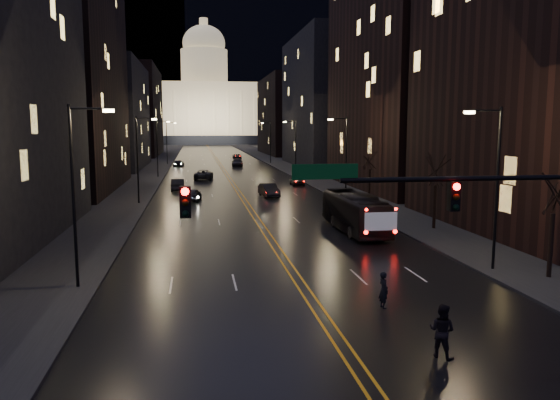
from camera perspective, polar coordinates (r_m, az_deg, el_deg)
name	(u,v)px	position (r m, az deg, el deg)	size (l,w,h in m)	color
ground	(351,360)	(19.67, 7.47, -16.23)	(900.00, 900.00, 0.00)	black
road	(215,157)	(147.54, -6.84, 4.53)	(20.00, 320.00, 0.02)	black
sidewalk_left	(161,157)	(147.71, -12.30, 4.44)	(8.00, 320.00, 0.16)	black
sidewalk_right	(266,156)	(148.69, -1.43, 4.63)	(8.00, 320.00, 0.16)	black
center_line	(215,157)	(147.54, -6.84, 4.54)	(0.62, 320.00, 0.01)	orange
building_left_mid	(62,77)	(73.23, -21.79, 11.87)	(12.00, 30.00, 28.00)	black
building_left_far	(111,116)	(110.40, -17.28, 8.39)	(12.00, 34.00, 20.00)	black
building_left_dist	(136,112)	(158.08, -14.77, 8.89)	(12.00, 40.00, 24.00)	black
building_right_near	(555,71)	(45.69, 26.77, 11.95)	(12.00, 26.00, 24.00)	black
building_right_tall	(404,38)	(72.99, 12.79, 16.19)	(12.00, 30.00, 38.00)	black
building_right_mid	(325,102)	(112.44, 4.70, 10.22)	(12.00, 34.00, 26.00)	black
building_right_dist	(286,116)	(159.43, 0.61, 8.76)	(12.00, 40.00, 22.00)	black
mountain_ridge	(257,46)	(403.85, -2.42, 15.78)	(520.00, 60.00, 130.00)	black
capitol	(205,107)	(267.44, -7.84, 9.57)	(90.00, 50.00, 58.50)	black
traffic_signal	(518,209)	(20.68, 23.64, -0.89)	(17.29, 0.45, 7.00)	black
streetlamp_right_near	(494,180)	(31.71, 21.48, 1.95)	(2.13, 0.25, 9.00)	black
streetlamp_left_near	(77,187)	(27.96, -20.45, 1.31)	(2.13, 0.25, 9.00)	black
streetlamp_right_mid	(345,153)	(59.49, 6.77, 4.86)	(2.13, 0.25, 9.00)	black
streetlamp_left_mid	(139,155)	(57.59, -14.51, 4.57)	(2.13, 0.25, 9.00)	black
streetlamp_right_far	(295,145)	(88.73, 1.54, 5.82)	(2.13, 0.25, 9.00)	black
streetlamp_left_far	(158,145)	(87.47, -12.60, 5.61)	(2.13, 0.25, 9.00)	black
streetlamp_right_dist	(270,140)	(118.35, -1.09, 6.28)	(2.13, 0.25, 9.00)	black
streetlamp_left_dist	(168,140)	(117.41, -11.66, 6.11)	(2.13, 0.25, 9.00)	black
tree_right_near	(554,194)	(31.28, 26.73, 0.57)	(2.40, 2.40, 6.65)	black
tree_right_mid	(436,172)	(43.37, 15.97, 2.85)	(2.40, 2.40, 6.65)	black
tree_right_far	(370,159)	(58.25, 9.37, 4.20)	(2.40, 2.40, 6.65)	black
bus	(354,212)	(41.98, 7.79, -1.29)	(2.46, 10.51, 2.93)	black
oncoming_car_a	(192,195)	(59.24, -9.17, 0.56)	(1.70, 4.22, 1.44)	black
oncoming_car_b	(178,185)	(69.29, -10.63, 1.58)	(1.60, 4.60, 1.51)	black
oncoming_car_c	(204,175)	(83.33, -7.97, 2.65)	(2.52, 5.47, 1.52)	black
oncoming_car_d	(178,163)	(111.21, -10.56, 3.78)	(1.84, 4.54, 1.32)	black
receding_car_a	(269,190)	(62.12, -1.16, 1.02)	(1.61, 4.63, 1.53)	black
receding_car_b	(297,180)	(74.36, 1.79, 2.06)	(1.64, 4.07, 1.39)	black
receding_car_c	(237,163)	(110.02, -4.49, 3.90)	(2.15, 5.29, 1.53)	black
receding_car_d	(237,156)	(136.97, -4.51, 4.58)	(2.05, 4.45, 1.24)	black
pedestrian_a	(384,290)	(24.71, 10.77, -9.23)	(0.60, 0.39, 1.65)	black
pedestrian_b	(442,331)	(20.15, 16.55, -12.97)	(0.93, 0.51, 1.91)	black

